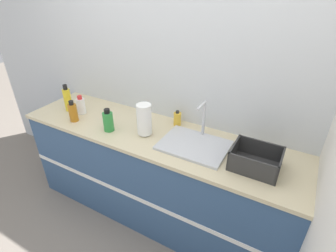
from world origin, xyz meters
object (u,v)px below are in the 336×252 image
object	(u,v)px
bottle_green	(108,121)
bottle_yellow	(68,99)
soap_dispenser	(177,119)
sink	(194,143)
dish_rack	(255,161)
paper_towel_roll	(144,120)
bottle_white_spray	(81,106)
bottle_amber	(73,112)

from	to	relation	value
bottle_green	bottle_yellow	bearing A→B (deg)	169.80
bottle_yellow	soap_dispenser	xyz separation A→B (m)	(1.00, 0.25, -0.05)
sink	dish_rack	bearing A→B (deg)	-4.14
paper_towel_roll	bottle_white_spray	size ratio (longest dim) A/B	1.50
dish_rack	bottle_yellow	xyz separation A→B (m)	(-1.70, 0.00, 0.06)
sink	dish_rack	size ratio (longest dim) A/B	1.59
dish_rack	paper_towel_roll	bearing A→B (deg)	-179.39
soap_dispenser	bottle_amber	bearing A→B (deg)	-155.41
bottle_yellow	bottle_amber	xyz separation A→B (m)	(0.19, -0.12, -0.03)
bottle_green	paper_towel_roll	bearing A→B (deg)	17.64
soap_dispenser	dish_rack	bearing A→B (deg)	-19.45
sink	bottle_white_spray	bearing A→B (deg)	-179.03
bottle_green	bottle_white_spray	bearing A→B (deg)	164.56
bottle_yellow	soap_dispenser	size ratio (longest dim) A/B	1.92
bottle_yellow	soap_dispenser	world-z (taller)	bottle_yellow
paper_towel_roll	bottle_amber	bearing A→B (deg)	-170.13
paper_towel_roll	bottle_white_spray	distance (m)	0.70
bottle_white_spray	bottle_amber	bearing A→B (deg)	-71.60
paper_towel_roll	bottle_white_spray	world-z (taller)	paper_towel_roll
soap_dispenser	sink	bearing A→B (deg)	-40.19
bottle_white_spray	soap_dispenser	size ratio (longest dim) A/B	1.31
dish_rack	bottle_yellow	world-z (taller)	bottle_yellow
paper_towel_roll	dish_rack	xyz separation A→B (m)	(0.85, 0.01, -0.08)
bottle_white_spray	soap_dispenser	xyz separation A→B (m)	(0.85, 0.23, -0.02)
bottle_white_spray	bottle_green	bearing A→B (deg)	-15.44
sink	dish_rack	xyz separation A→B (m)	(0.45, -0.03, 0.03)
bottle_yellow	soap_dispenser	distance (m)	1.03
sink	bottle_white_spray	xyz separation A→B (m)	(-1.11, -0.02, 0.05)
bottle_green	dish_rack	bearing A→B (deg)	5.01
bottle_amber	soap_dispenser	bearing A→B (deg)	24.59
bottle_yellow	bottle_green	bearing A→B (deg)	-10.20
bottle_white_spray	dish_rack	bearing A→B (deg)	-0.50
bottle_amber	bottle_white_spray	world-z (taller)	bottle_amber
bottle_yellow	bottle_white_spray	size ratio (longest dim) A/B	1.47
dish_rack	bottle_amber	size ratio (longest dim) A/B	1.66
bottle_yellow	bottle_green	distance (m)	0.57
sink	soap_dispenser	world-z (taller)	sink
bottle_green	soap_dispenser	bearing A→B (deg)	38.19
dish_rack	bottle_green	distance (m)	1.15
dish_rack	bottle_yellow	distance (m)	1.70
sink	bottle_amber	world-z (taller)	sink
soap_dispenser	bottle_yellow	bearing A→B (deg)	-166.13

